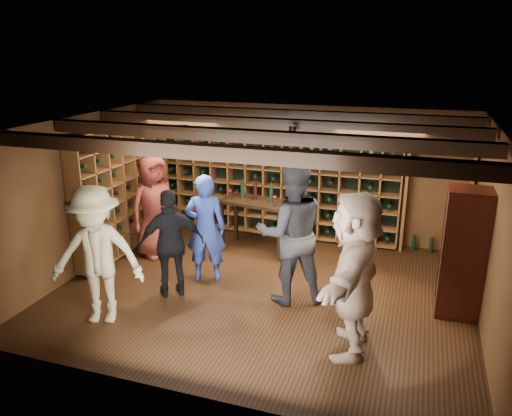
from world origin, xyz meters
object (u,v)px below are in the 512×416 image
(man_blue_shirt, at_px, (205,228))
(tasting_table, at_px, (256,207))
(guest_beige, at_px, (354,274))
(display_cabinet, at_px, (462,256))
(man_grey_suit, at_px, (291,233))
(guest_woman_black, at_px, (172,244))
(guest_red_floral, at_px, (154,207))
(guest_khaki, at_px, (97,255))

(man_blue_shirt, relative_size, tasting_table, 1.30)
(guest_beige, bearing_deg, display_cabinet, 134.74)
(man_grey_suit, bearing_deg, tasting_table, -80.66)
(man_grey_suit, bearing_deg, guest_woman_black, -10.76)
(man_grey_suit, height_order, tasting_table, man_grey_suit)
(man_grey_suit, distance_m, guest_red_floral, 2.77)
(display_cabinet, bearing_deg, man_blue_shirt, -178.44)
(display_cabinet, height_order, man_grey_suit, man_grey_suit)
(guest_khaki, height_order, guest_beige, guest_beige)
(display_cabinet, height_order, guest_khaki, guest_khaki)
(guest_red_floral, bearing_deg, guest_beige, -87.78)
(man_blue_shirt, relative_size, guest_red_floral, 0.95)
(man_grey_suit, height_order, guest_beige, man_grey_suit)
(man_blue_shirt, xyz_separation_m, guest_khaki, (-0.83, -1.58, 0.08))
(guest_woman_black, distance_m, tasting_table, 2.09)
(guest_beige, bearing_deg, man_blue_shirt, -118.03)
(man_blue_shirt, height_order, guest_red_floral, guest_red_floral)
(man_grey_suit, distance_m, guest_woman_black, 1.73)
(guest_beige, height_order, tasting_table, guest_beige)
(guest_woman_black, relative_size, guest_khaki, 0.86)
(man_grey_suit, bearing_deg, guest_red_floral, -41.32)
(tasting_table, bearing_deg, display_cabinet, -12.47)
(man_grey_suit, relative_size, tasting_table, 1.56)
(man_blue_shirt, height_order, man_grey_suit, man_grey_suit)
(display_cabinet, relative_size, tasting_table, 1.33)
(guest_woman_black, distance_m, guest_beige, 2.75)
(man_grey_suit, height_order, guest_red_floral, man_grey_suit)
(man_blue_shirt, relative_size, guest_beige, 0.85)
(man_blue_shirt, height_order, tasting_table, man_blue_shirt)
(guest_woman_black, distance_m, guest_khaki, 1.12)
(man_grey_suit, height_order, guest_khaki, man_grey_suit)
(guest_red_floral, bearing_deg, guest_khaki, -141.08)
(guest_beige, bearing_deg, man_grey_suit, -135.67)
(man_blue_shirt, xyz_separation_m, man_grey_suit, (1.42, -0.23, 0.17))
(display_cabinet, xyz_separation_m, guest_beige, (-1.25, -1.31, 0.14))
(guest_woman_black, bearing_deg, display_cabinet, 155.71)
(man_blue_shirt, distance_m, guest_beige, 2.71)
(man_grey_suit, xyz_separation_m, guest_beige, (1.01, -0.98, -0.03))
(guest_woman_black, height_order, tasting_table, guest_woman_black)
(guest_khaki, xyz_separation_m, guest_beige, (3.25, 0.37, 0.06))
(guest_red_floral, height_order, guest_beige, guest_beige)
(guest_woman_black, bearing_deg, guest_beige, 132.94)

